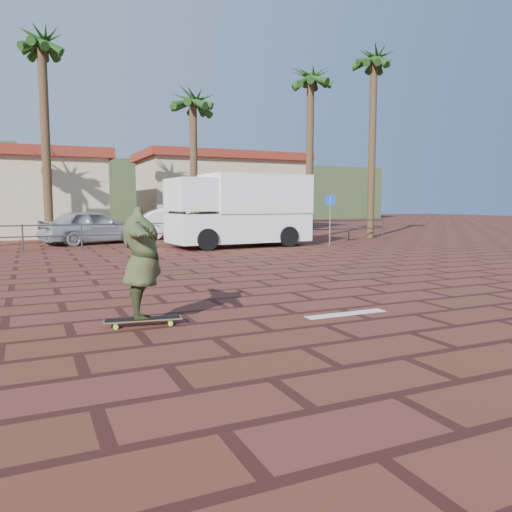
{
  "coord_description": "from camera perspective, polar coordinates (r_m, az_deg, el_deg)",
  "views": [
    {
      "loc": [
        -3.79,
        -7.62,
        1.73
      ],
      "look_at": [
        -0.12,
        0.42,
        0.8
      ],
      "focal_mm": 35.0,
      "sensor_mm": 36.0,
      "label": 1
    }
  ],
  "objects": [
    {
      "name": "palm_center",
      "position": [
        24.68,
        -7.22,
        16.77
      ],
      "size": [
        2.4,
        2.4,
        7.75
      ],
      "color": "brown",
      "rests_on": "ground"
    },
    {
      "name": "car_white",
      "position": [
        25.11,
        -8.56,
        3.72
      ],
      "size": [
        4.75,
        2.06,
        1.52
      ],
      "primitive_type": "imported",
      "rotation": [
        0.0,
        0.0,
        1.47
      ],
      "color": "white",
      "rests_on": "ground"
    },
    {
      "name": "paint_stripe",
      "position": [
        8.02,
        10.25,
        -6.52
      ],
      "size": [
        1.4,
        0.22,
        0.01
      ],
      "primitive_type": "cube",
      "color": "white",
      "rests_on": "ground"
    },
    {
      "name": "street_sign",
      "position": [
        21.0,
        8.47,
        5.2
      ],
      "size": [
        0.4,
        0.2,
        2.09
      ],
      "rotation": [
        0.0,
        0.0,
        -0.41
      ],
      "color": "gray",
      "rests_on": "ground"
    },
    {
      "name": "guardrail",
      "position": [
        20.01,
        -13.6,
        2.83
      ],
      "size": [
        24.06,
        0.06,
        1.0
      ],
      "color": "#47494F",
      "rests_on": "ground"
    },
    {
      "name": "car_silver",
      "position": [
        22.68,
        -18.18,
        3.2
      ],
      "size": [
        4.68,
        3.04,
        1.48
      ],
      "primitive_type": "imported",
      "rotation": [
        0.0,
        0.0,
        1.89
      ],
      "color": "#A3A5AA",
      "rests_on": "ground"
    },
    {
      "name": "ground",
      "position": [
        8.68,
        1.88,
        -5.49
      ],
      "size": [
        120.0,
        120.0,
        0.0
      ],
      "primitive_type": "plane",
      "color": "#5E271F",
      "rests_on": "ground"
    },
    {
      "name": "palm_far_right",
      "position": [
        26.84,
        13.34,
        20.48
      ],
      "size": [
        2.4,
        2.4,
        10.05
      ],
      "color": "brown",
      "rests_on": "ground"
    },
    {
      "name": "skateboarder",
      "position": [
        7.17,
        -12.95,
        -0.8
      ],
      "size": [
        0.67,
        1.98,
        1.58
      ],
      "primitive_type": "imported",
      "rotation": [
        0.0,
        0.0,
        1.5
      ],
      "color": "#3F4726",
      "rests_on": "longboard"
    },
    {
      "name": "palm_left",
      "position": [
        23.47,
        -23.3,
        20.9
      ],
      "size": [
        2.4,
        2.4,
        9.45
      ],
      "color": "brown",
      "rests_on": "ground"
    },
    {
      "name": "longboard",
      "position": [
        7.31,
        -12.8,
        -7.13
      ],
      "size": [
        1.11,
        0.4,
        0.11
      ],
      "rotation": [
        0.0,
        0.0,
        -0.15
      ],
      "color": "olive",
      "rests_on": "ground"
    },
    {
      "name": "palm_right",
      "position": [
        25.79,
        6.26,
        19.08
      ],
      "size": [
        2.4,
        2.4,
        9.05
      ],
      "color": "brown",
      "rests_on": "ground"
    },
    {
      "name": "building_east",
      "position": [
        33.76,
        -4.12,
        7.35
      ],
      "size": [
        10.6,
        6.6,
        5.0
      ],
      "color": "beige",
      "rests_on": "ground"
    },
    {
      "name": "hill_front",
      "position": [
        57.76,
        -20.92,
        6.87
      ],
      "size": [
        70.0,
        18.0,
        6.0
      ],
      "primitive_type": "cube",
      "color": "#384C28",
      "rests_on": "ground"
    },
    {
      "name": "campervan",
      "position": [
        20.2,
        -1.82,
        5.41
      ],
      "size": [
        5.72,
        2.73,
        2.9
      ],
      "rotation": [
        0.0,
        0.0,
        0.06
      ],
      "color": "white",
      "rests_on": "ground"
    }
  ]
}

